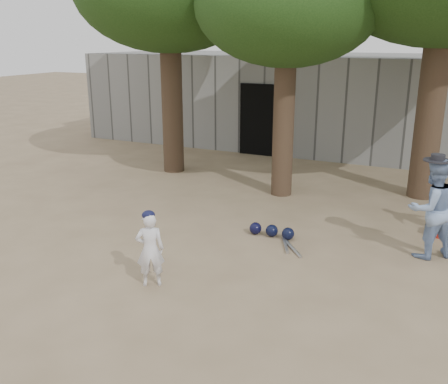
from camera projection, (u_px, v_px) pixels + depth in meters
The scene contains 7 objects.
ground at pixel (167, 257), 8.43m from camera, with size 70.00×70.00×0.00m, color #937C5E.
boy_player at pixel (150, 250), 7.33m from camera, with size 0.42×0.27×1.14m, color white.
spectator_blue at pixel (431, 209), 8.23m from camera, with size 0.82×0.64×1.70m, color #829DC9.
red_bag at pixel (448, 230), 9.21m from camera, with size 0.42×0.32×0.30m, color #9D2714.
back_building at pixel (324, 100), 16.92m from camera, with size 16.00×5.24×3.00m.
helmet_row at pixel (272, 231), 9.26m from camera, with size 0.87×0.25×0.23m.
bat_pile at pixel (289, 246), 8.79m from camera, with size 0.60×0.76×0.06m.
Camera 1 is at (4.14, -6.59, 3.56)m, focal length 40.00 mm.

